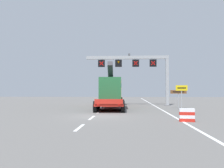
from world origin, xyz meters
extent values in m
plane|color=slate|center=(0.00, 0.00, 0.00)|extent=(112.00, 112.00, 0.00)
cube|color=silver|center=(-0.35, -6.00, 0.01)|extent=(0.20, 2.60, 0.01)
cube|color=silver|center=(-0.35, -1.14, 0.01)|extent=(0.20, 2.60, 0.01)
cube|color=silver|center=(-0.35, 3.71, 0.01)|extent=(0.20, 2.60, 0.01)
cube|color=silver|center=(-0.35, 8.57, 0.01)|extent=(0.20, 2.60, 0.01)
cube|color=silver|center=(-0.35, 13.43, 0.01)|extent=(0.20, 2.60, 0.01)
cube|color=silver|center=(-0.35, 18.29, 0.01)|extent=(0.20, 2.60, 0.01)
cube|color=silver|center=(-0.35, 23.14, 0.01)|extent=(0.20, 2.60, 0.01)
cube|color=silver|center=(-0.35, 28.00, 0.01)|extent=(0.20, 2.60, 0.01)
cube|color=silver|center=(-0.35, 32.86, 0.01)|extent=(0.20, 2.60, 0.01)
cube|color=silver|center=(-0.35, 37.72, 0.01)|extent=(0.20, 2.60, 0.01)
cube|color=silver|center=(-0.35, 42.57, 0.01)|extent=(0.20, 2.60, 0.01)
cube|color=silver|center=(-0.35, 47.43, 0.01)|extent=(0.20, 2.60, 0.01)
cube|color=silver|center=(6.20, 12.00, 0.01)|extent=(0.20, 63.00, 0.01)
cube|color=#9EA0A5|center=(8.04, 14.13, 3.51)|extent=(0.40, 0.40, 7.02)
cube|color=slate|center=(8.04, 14.13, 0.04)|extent=(0.90, 0.90, 0.08)
cube|color=#9EA0A5|center=(2.45, 14.13, 6.77)|extent=(11.59, 0.44, 0.44)
cube|color=#4C4C51|center=(2.75, 14.13, 7.17)|extent=(0.28, 0.40, 0.28)
cube|color=black|center=(6.09, 14.13, 5.95)|extent=(0.94, 0.24, 1.01)
cube|color=#9EA0A5|center=(6.09, 14.13, 6.50)|extent=(0.08, 0.08, 0.16)
cube|color=red|center=(6.09, 14.00, 5.95)|extent=(0.58, 0.02, 0.58)
cube|color=red|center=(6.09, 14.00, 5.95)|extent=(0.58, 0.02, 0.58)
cube|color=black|center=(3.66, 14.13, 5.95)|extent=(0.94, 0.24, 1.01)
cube|color=#9EA0A5|center=(3.66, 14.13, 6.50)|extent=(0.08, 0.08, 0.16)
cube|color=red|center=(3.66, 14.00, 5.95)|extent=(0.58, 0.02, 0.58)
cube|color=red|center=(3.66, 14.00, 5.95)|extent=(0.58, 0.02, 0.58)
cube|color=black|center=(1.23, 14.13, 5.95)|extent=(0.94, 0.24, 1.01)
cube|color=#9EA0A5|center=(1.23, 14.13, 6.50)|extent=(0.08, 0.08, 0.16)
cone|color=orange|center=(1.23, 14.00, 6.05)|extent=(0.34, 0.34, 0.35)
cube|color=black|center=(-1.19, 14.13, 5.95)|extent=(0.94, 0.24, 1.01)
cube|color=#9EA0A5|center=(-1.19, 14.13, 6.50)|extent=(0.08, 0.08, 0.16)
cube|color=red|center=(-1.19, 14.00, 5.95)|extent=(0.58, 0.02, 0.58)
cube|color=red|center=(-1.19, 14.00, 5.95)|extent=(0.58, 0.02, 0.58)
cube|color=red|center=(0.53, 7.83, 0.73)|extent=(3.13, 10.49, 0.24)
cube|color=red|center=(0.70, 2.55, 1.10)|extent=(2.66, 0.17, 0.44)
cylinder|color=black|center=(-0.68, 3.28, 0.55)|extent=(0.36, 1.11, 1.10)
cylinder|color=black|center=(2.02, 3.37, 0.55)|extent=(0.36, 1.11, 1.10)
cylinder|color=black|center=(-0.71, 4.33, 0.55)|extent=(0.36, 1.11, 1.10)
cylinder|color=black|center=(1.99, 4.42, 0.55)|extent=(0.36, 1.11, 1.10)
cylinder|color=black|center=(-0.75, 5.38, 0.55)|extent=(0.36, 1.11, 1.10)
cylinder|color=black|center=(1.95, 5.47, 0.55)|extent=(0.36, 1.11, 1.10)
cylinder|color=black|center=(-0.78, 6.43, 0.55)|extent=(0.36, 1.11, 1.10)
cylinder|color=black|center=(1.92, 6.52, 0.55)|extent=(0.36, 1.11, 1.10)
cylinder|color=black|center=(-0.81, 7.48, 0.55)|extent=(0.36, 1.11, 1.10)
cylinder|color=black|center=(1.89, 7.57, 0.55)|extent=(0.36, 1.11, 1.10)
cube|color=orange|center=(0.30, 14.92, 2.10)|extent=(2.68, 3.28, 3.10)
cube|color=black|center=(0.30, 14.92, 2.80)|extent=(2.71, 3.30, 0.60)
cylinder|color=black|center=(-1.02, 15.76, 0.55)|extent=(0.38, 1.11, 1.10)
cylinder|color=black|center=(1.56, 15.84, 0.55)|extent=(0.38, 1.11, 1.10)
cylinder|color=black|center=(-0.95, 13.76, 0.55)|extent=(0.38, 1.11, 1.10)
cylinder|color=black|center=(1.62, 13.84, 0.55)|extent=(0.38, 1.11, 1.10)
cube|color=#236638|center=(0.51, 8.23, 2.20)|extent=(2.56, 5.79, 2.70)
cube|color=#2D2D33|center=(0.54, 7.37, 4.15)|extent=(0.65, 2.96, 2.29)
cube|color=red|center=(-0.28, 2.48, 0.80)|extent=(0.20, 0.07, 0.12)
cube|color=red|center=(1.68, 2.54, 0.80)|extent=(0.20, 0.07, 0.12)
cylinder|color=#9EA0A5|center=(8.30, 6.60, 1.34)|extent=(0.10, 0.10, 2.68)
cube|color=yellow|center=(8.30, 6.54, 2.39)|extent=(1.25, 0.06, 0.58)
cube|color=black|center=(8.30, 6.51, 2.39)|extent=(0.90, 0.01, 0.12)
cylinder|color=#9EA0A5|center=(8.48, 9.03, 1.08)|extent=(0.10, 0.10, 2.16)
cube|color=brown|center=(8.48, 8.97, 1.95)|extent=(1.89, 0.06, 0.42)
cube|color=black|center=(8.48, 8.93, 1.95)|extent=(1.36, 0.01, 0.12)
cube|color=red|center=(6.50, -2.91, 0.11)|extent=(1.05, 0.62, 0.23)
cube|color=white|center=(6.50, -2.91, 0.34)|extent=(1.05, 0.62, 0.22)
cube|color=red|center=(6.50, -2.91, 0.56)|extent=(1.05, 0.62, 0.23)
cube|color=white|center=(6.50, -2.91, 0.79)|extent=(1.05, 0.62, 0.23)
camera|label=1|loc=(2.35, -19.72, 2.17)|focal=38.46mm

